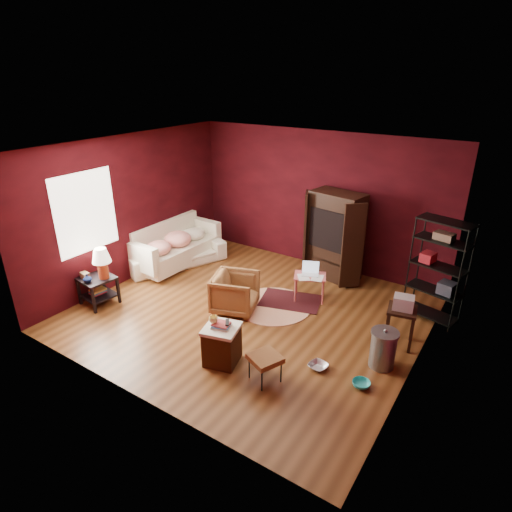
# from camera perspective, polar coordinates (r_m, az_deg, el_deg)

# --- Properties ---
(room) EXTENTS (5.54, 5.04, 2.84)m
(room) POSITION_cam_1_polar(r_m,az_deg,el_deg) (6.85, -1.27, 2.56)
(room) COLOR brown
(room) RESTS_ON ground
(sofa) EXTENTS (1.37, 2.16, 0.82)m
(sofa) POSITION_cam_1_polar(r_m,az_deg,el_deg) (9.23, -10.79, 1.21)
(sofa) COLOR white
(sofa) RESTS_ON ground
(armchair) EXTENTS (0.88, 0.90, 0.74)m
(armchair) POSITION_cam_1_polar(r_m,az_deg,el_deg) (7.37, -2.80, -4.69)
(armchair) COLOR black
(armchair) RESTS_ON ground
(pet_bowl_steel) EXTENTS (0.27, 0.12, 0.26)m
(pet_bowl_steel) POSITION_cam_1_polar(r_m,az_deg,el_deg) (6.21, 8.33, -13.63)
(pet_bowl_steel) COLOR silver
(pet_bowl_steel) RESTS_ON ground
(pet_bowl_turquoise) EXTENTS (0.25, 0.16, 0.24)m
(pet_bowl_turquoise) POSITION_cam_1_polar(r_m,az_deg,el_deg) (6.03, 13.93, -15.64)
(pet_bowl_turquoise) COLOR #28BFBD
(pet_bowl_turquoise) RESTS_ON ground
(vase) EXTENTS (0.18, 0.18, 0.15)m
(vase) POSITION_cam_1_polar(r_m,az_deg,el_deg) (7.86, -21.57, -2.82)
(vase) COLOR #0C183D
(vase) RESTS_ON side_table
(mug) EXTENTS (0.12, 0.10, 0.12)m
(mug) POSITION_cam_1_polar(r_m,az_deg,el_deg) (5.99, -5.70, -8.34)
(mug) COLOR #F9DB79
(mug) RESTS_ON hamper
(side_table) EXTENTS (0.60, 0.60, 1.07)m
(side_table) POSITION_cam_1_polar(r_m,az_deg,el_deg) (7.93, -20.14, -1.90)
(side_table) COLOR black
(side_table) RESTS_ON ground
(sofa_cushions) EXTENTS (0.89, 2.06, 0.85)m
(sofa_cushions) POSITION_cam_1_polar(r_m,az_deg,el_deg) (9.24, -10.84, 1.29)
(sofa_cushions) COLOR white
(sofa_cushions) RESTS_ON sofa
(hamper) EXTENTS (0.58, 0.58, 0.67)m
(hamper) POSITION_cam_1_polar(r_m,az_deg,el_deg) (6.19, -4.56, -11.60)
(hamper) COLOR #43220F
(hamper) RESTS_ON ground
(footstool) EXTENTS (0.51, 0.51, 0.39)m
(footstool) POSITION_cam_1_polar(r_m,az_deg,el_deg) (5.83, 1.23, -13.60)
(footstool) COLOR black
(footstool) RESTS_ON ground
(rug_round) EXTENTS (1.76, 1.76, 0.01)m
(rug_round) POSITION_cam_1_polar(r_m,az_deg,el_deg) (7.66, 2.34, -6.62)
(rug_round) COLOR #F8ECCF
(rug_round) RESTS_ON ground
(rug_oriental) EXTENTS (1.22, 0.98, 0.01)m
(rug_oriental) POSITION_cam_1_polar(r_m,az_deg,el_deg) (7.83, 4.63, -5.92)
(rug_oriental) COLOR #4E141A
(rug_oriental) RESTS_ON ground
(laptop_desk) EXTENTS (0.67, 0.60, 0.69)m
(laptop_desk) POSITION_cam_1_polar(r_m,az_deg,el_deg) (7.74, 7.21, -2.90)
(laptop_desk) COLOR #E86A6B
(laptop_desk) RESTS_ON ground
(tv_armoire) EXTENTS (1.35, 0.87, 1.74)m
(tv_armoire) POSITION_cam_1_polar(r_m,az_deg,el_deg) (8.49, 10.43, 2.84)
(tv_armoire) COLOR black
(tv_armoire) RESTS_ON ground
(wire_shelving) EXTENTS (0.92, 0.56, 1.75)m
(wire_shelving) POSITION_cam_1_polar(r_m,az_deg,el_deg) (7.45, 23.24, -1.38)
(wire_shelving) COLOR black
(wire_shelving) RESTS_ON ground
(small_stand) EXTENTS (0.48, 0.48, 0.82)m
(small_stand) POSITION_cam_1_polar(r_m,az_deg,el_deg) (6.73, 18.96, -6.68)
(small_stand) COLOR black
(small_stand) RESTS_ON ground
(trash_can) EXTENTS (0.47, 0.47, 0.61)m
(trash_can) POSITION_cam_1_polar(r_m,az_deg,el_deg) (6.36, 16.58, -11.77)
(trash_can) COLOR gray
(trash_can) RESTS_ON ground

